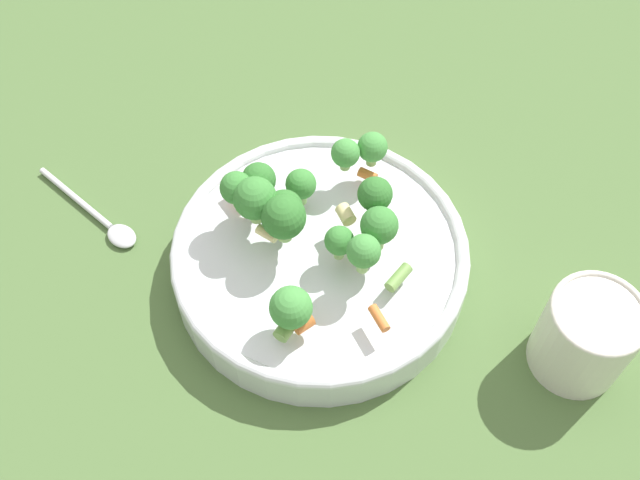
# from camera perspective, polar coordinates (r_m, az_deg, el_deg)

# --- Properties ---
(ground_plane) EXTENTS (3.00, 3.00, 0.00)m
(ground_plane) POSITION_cam_1_polar(r_m,az_deg,el_deg) (0.78, 0.00, -2.41)
(ground_plane) COLOR #4C6B38
(bowl) EXTENTS (0.30, 0.30, 0.05)m
(bowl) POSITION_cam_1_polar(r_m,az_deg,el_deg) (0.76, 0.00, -1.38)
(bowl) COLOR silver
(bowl) RESTS_ON ground_plane
(pasta_salad) EXTENTS (0.22, 0.18, 0.07)m
(pasta_salad) POSITION_cam_1_polar(r_m,az_deg,el_deg) (0.71, -0.94, 1.99)
(pasta_salad) COLOR #8CB766
(pasta_salad) RESTS_ON bowl
(cup) EXTENTS (0.09, 0.09, 0.09)m
(cup) POSITION_cam_1_polar(r_m,az_deg,el_deg) (0.73, 19.60, -6.86)
(cup) COLOR silver
(cup) RESTS_ON ground_plane
(spoon) EXTENTS (0.12, 0.12, 0.01)m
(spoon) POSITION_cam_1_polar(r_m,az_deg,el_deg) (0.84, -16.17, 1.40)
(spoon) COLOR silver
(spoon) RESTS_ON ground_plane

